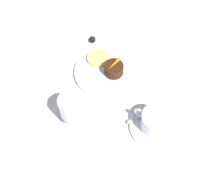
% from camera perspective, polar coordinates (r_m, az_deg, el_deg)
% --- Properties ---
extents(ground_plane, '(3.00, 3.00, 0.00)m').
position_cam_1_polar(ground_plane, '(0.89, -2.21, 5.28)').
color(ground_plane, white).
extents(dinner_plate, '(0.22, 0.22, 0.01)m').
position_cam_1_polar(dinner_plate, '(0.89, -1.07, 5.86)').
color(dinner_plate, white).
rests_on(dinner_plate, ground_plane).
extents(saucer, '(0.15, 0.15, 0.01)m').
position_cam_1_polar(saucer, '(0.78, 9.39, -6.15)').
color(saucer, white).
rests_on(saucer, ground_plane).
extents(coffee_cup, '(0.11, 0.09, 0.05)m').
position_cam_1_polar(coffee_cup, '(0.75, 9.60, -4.89)').
color(coffee_cup, white).
rests_on(coffee_cup, saucer).
extents(spoon, '(0.08, 0.10, 0.00)m').
position_cam_1_polar(spoon, '(0.78, 6.33, -4.15)').
color(spoon, silver).
rests_on(spoon, saucer).
extents(wine_glass, '(0.07, 0.07, 0.11)m').
position_cam_1_polar(wine_glass, '(0.74, -8.61, -2.11)').
color(wine_glass, silver).
rests_on(wine_glass, ground_plane).
extents(fork, '(0.03, 0.19, 0.01)m').
position_cam_1_polar(fork, '(0.84, 7.35, 0.29)').
color(fork, silver).
rests_on(fork, ground_plane).
extents(dessert_cake, '(0.06, 0.06, 0.04)m').
position_cam_1_polar(dessert_cake, '(0.86, 0.38, 6.33)').
color(dessert_cake, '#381E0F').
rests_on(dessert_cake, dinner_plate).
extents(carrot_garnish, '(0.02, 0.06, 0.01)m').
position_cam_1_polar(carrot_garnish, '(0.84, 0.38, 7.39)').
color(carrot_garnish, orange).
rests_on(carrot_garnish, dessert_cake).
extents(pineapple_slice, '(0.08, 0.08, 0.01)m').
position_cam_1_polar(pineapple_slice, '(0.91, -2.97, 8.70)').
color(pineapple_slice, '#EFE075').
rests_on(pineapple_slice, dinner_plate).
extents(chocolate_truffle, '(0.02, 0.02, 0.02)m').
position_cam_1_polar(chocolate_truffle, '(0.99, -4.29, 12.60)').
color(chocolate_truffle, black).
rests_on(chocolate_truffle, ground_plane).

